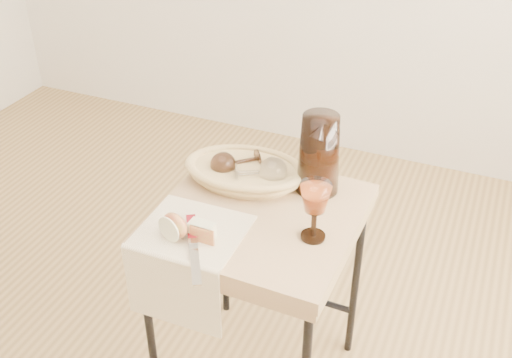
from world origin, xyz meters
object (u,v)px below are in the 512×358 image
at_px(goblet_lying_b, 257,172).
at_px(apple_half, 175,225).
at_px(bread_basket, 245,173).
at_px(goblet_lying_a, 238,162).
at_px(side_table, 259,302).
at_px(tea_towel, 192,231).
at_px(table_knife, 193,245).
at_px(pitcher, 319,154).
at_px(wine_goblet, 315,211).

bearing_deg(goblet_lying_b, apple_half, -137.70).
height_order(bread_basket, goblet_lying_a, goblet_lying_a).
distance_m(side_table, tea_towel, 0.39).
height_order(tea_towel, apple_half, apple_half).
height_order(bread_basket, table_knife, bread_basket).
distance_m(tea_towel, goblet_lying_b, 0.27).
distance_m(tea_towel, apple_half, 0.06).
height_order(goblet_lying_b, apple_half, goblet_lying_b).
distance_m(pitcher, wine_goblet, 0.23).
xyz_separation_m(bread_basket, goblet_lying_b, (0.05, -0.02, 0.03)).
height_order(tea_towel, wine_goblet, wine_goblet).
height_order(apple_half, table_knife, apple_half).
distance_m(bread_basket, goblet_lying_a, 0.04).
xyz_separation_m(side_table, apple_half, (-0.15, -0.19, 0.38)).
distance_m(bread_basket, apple_half, 0.32).
relative_size(goblet_lying_b, table_knife, 0.53).
relative_size(side_table, apple_half, 8.78).
xyz_separation_m(bread_basket, goblet_lying_a, (-0.03, 0.01, 0.02)).
bearing_deg(apple_half, wine_goblet, 39.96).
distance_m(bread_basket, wine_goblet, 0.32).
bearing_deg(bread_basket, goblet_lying_a, 146.74).
xyz_separation_m(tea_towel, goblet_lying_b, (0.08, 0.25, 0.05)).
xyz_separation_m(goblet_lying_b, wine_goblet, (0.22, -0.15, 0.03)).
distance_m(tea_towel, bread_basket, 0.28).
relative_size(goblet_lying_b, wine_goblet, 0.82).
bearing_deg(tea_towel, apple_half, -124.94).
bearing_deg(bread_basket, apple_half, -106.89).
relative_size(wine_goblet, table_knife, 0.64).
bearing_deg(side_table, bread_basket, 127.42).
height_order(side_table, goblet_lying_a, goblet_lying_a).
bearing_deg(wine_goblet, side_table, 164.73).
xyz_separation_m(side_table, goblet_lying_a, (-0.12, 0.14, 0.39)).
distance_m(goblet_lying_a, wine_goblet, 0.35).
distance_m(goblet_lying_b, apple_half, 0.31).
height_order(goblet_lying_a, wine_goblet, wine_goblet).
bearing_deg(apple_half, tea_towel, 72.48).
relative_size(pitcher, wine_goblet, 1.66).
height_order(bread_basket, goblet_lying_b, goblet_lying_b).
height_order(goblet_lying_a, apple_half, goblet_lying_a).
bearing_deg(pitcher, bread_basket, -153.68).
relative_size(tea_towel, apple_half, 3.50).
height_order(bread_basket, apple_half, apple_half).
height_order(goblet_lying_a, table_knife, goblet_lying_a).
relative_size(side_table, pitcher, 2.46).
bearing_deg(goblet_lying_b, wine_goblet, -63.42).
xyz_separation_m(pitcher, table_knife, (-0.20, -0.38, -0.10)).
height_order(side_table, wine_goblet, wine_goblet).
xyz_separation_m(side_table, tea_towel, (-0.13, -0.15, 0.34)).
bearing_deg(pitcher, apple_half, -111.97).
relative_size(bread_basket, apple_half, 4.10).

